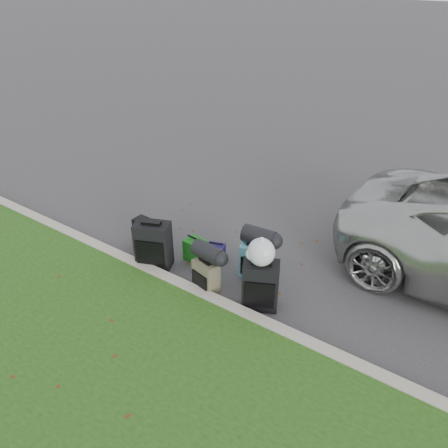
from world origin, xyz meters
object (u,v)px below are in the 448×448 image
Objects in this scene: suitcase_olive at (206,276)px; suitcase_small_black at (146,234)px; tote_navy at (216,253)px; suitcase_large_black_right at (260,285)px; tote_green at (195,250)px; suitcase_large_black_left at (154,245)px; suitcase_teal at (253,261)px.

suitcase_small_black is at bearing 179.14° from suitcase_olive.
tote_navy is (-0.32, 0.71, -0.11)m from suitcase_olive.
tote_navy is at bearing 127.54° from suitcase_large_black_right.
suitcase_small_black is at bearing -165.29° from tote_green.
suitcase_large_black_right reaches higher than tote_green.
suitcase_large_black_left is 2.70× the size of tote_navy.
suitcase_olive is at bearing -36.72° from tote_green.
suitcase_large_black_right is at bearing 22.83° from suitcase_olive.
suitcase_teal is at bearing 2.05° from suitcase_large_black_left.
suitcase_large_black_right is at bearing -10.86° from tote_green.
suitcase_small_black is at bearing 174.73° from suitcase_teal.
suitcase_large_black_left is 1.51× the size of suitcase_olive.
suitcase_large_black_left is at bearing -169.22° from suitcase_olive.
suitcase_large_black_right is 1.31m from tote_navy.
suitcase_large_black_left is 1.89m from suitcase_large_black_right.
suitcase_teal is at bearing 74.06° from suitcase_olive.
tote_green is at bearing -168.24° from tote_navy.
suitcase_small_black is 0.70× the size of suitcase_large_black_right.
suitcase_large_black_left is 1.39× the size of suitcase_teal.
suitcase_small_black is 0.92× the size of suitcase_teal.
suitcase_large_black_left is 1.59m from suitcase_teal.
suitcase_small_black is 1.41× the size of tote_green.
suitcase_large_black_left is at bearing -155.51° from tote_navy.
suitcase_large_black_right is at bearing -66.24° from suitcase_teal.
suitcase_teal is at bearing 102.39° from suitcase_large_black_right.
suitcase_large_black_left reaches higher than suitcase_olive.
suitcase_large_black_right reaches higher than suitcase_small_black.
tote_navy is (1.21, 0.34, -0.12)m from suitcase_small_black.
suitcase_large_black_left reaches higher than suitcase_small_black.
suitcase_large_black_right is (2.37, -0.23, 0.11)m from suitcase_small_black.
suitcase_large_black_right reaches higher than suitcase_teal.
suitcase_olive reaches higher than tote_green.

